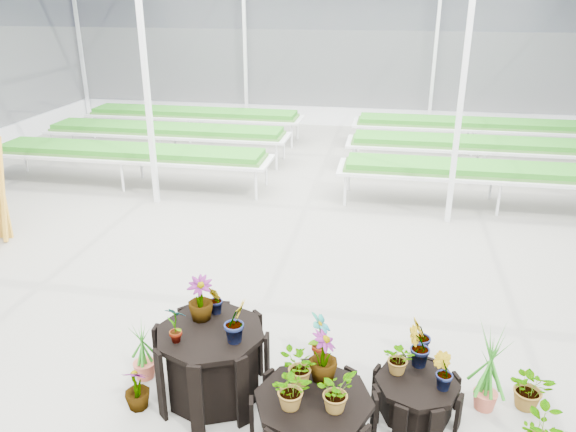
# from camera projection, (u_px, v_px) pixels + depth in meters

# --- Properties ---
(ground_plane) EXTENTS (24.00, 24.00, 0.00)m
(ground_plane) POSITION_uv_depth(u_px,v_px,m) (248.00, 315.00, 7.81)
(ground_plane) COLOR gray
(ground_plane) RESTS_ON ground
(greenhouse_shell) EXTENTS (18.00, 24.00, 4.50)m
(greenhouse_shell) POSITION_uv_depth(u_px,v_px,m) (243.00, 159.00, 6.97)
(greenhouse_shell) COLOR white
(greenhouse_shell) RESTS_ON ground
(steel_frame) EXTENTS (18.00, 24.00, 4.50)m
(steel_frame) POSITION_uv_depth(u_px,v_px,m) (243.00, 159.00, 6.97)
(steel_frame) COLOR silver
(steel_frame) RESTS_ON ground
(nursery_benches) EXTENTS (16.00, 7.00, 0.84)m
(nursery_benches) POSITION_uv_depth(u_px,v_px,m) (317.00, 150.00, 14.22)
(nursery_benches) COLOR silver
(nursery_benches) RESTS_ON ground
(plinth_tall) EXTENTS (1.27, 1.27, 0.83)m
(plinth_tall) POSITION_uv_depth(u_px,v_px,m) (212.00, 363.00, 6.12)
(plinth_tall) COLOR black
(plinth_tall) RESTS_ON ground
(plinth_mid) EXTENTS (1.42, 1.42, 0.62)m
(plinth_mid) POSITION_uv_depth(u_px,v_px,m) (313.00, 424.00, 5.41)
(plinth_mid) COLOR black
(plinth_mid) RESTS_ON ground
(plinth_low) EXTENTS (1.19, 1.19, 0.41)m
(plinth_low) POSITION_uv_depth(u_px,v_px,m) (416.00, 397.00, 5.93)
(plinth_low) COLOR black
(plinth_low) RESTS_ON ground
(nursery_plants) EXTENTS (4.73, 3.22, 1.33)m
(nursery_plants) POSITION_uv_depth(u_px,v_px,m) (337.00, 372.00, 5.85)
(nursery_plants) COLOR #236E19
(nursery_plants) RESTS_ON ground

